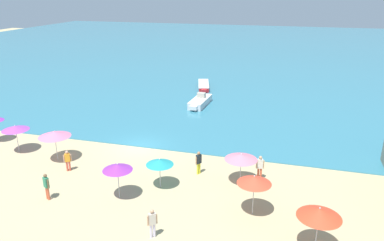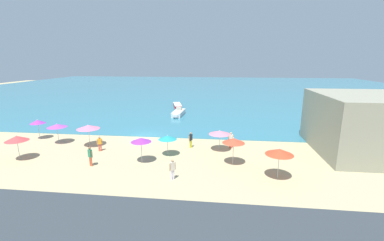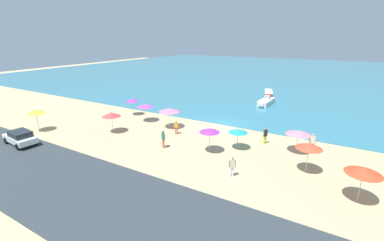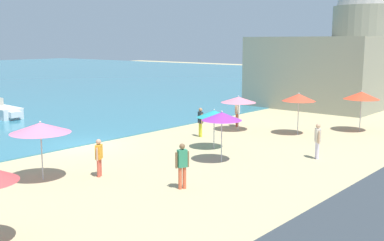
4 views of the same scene
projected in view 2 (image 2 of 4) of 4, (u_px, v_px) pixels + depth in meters
name	position (u px, v px, depth m)	size (l,w,h in m)	color
ground_plane	(145.00, 137.00, 31.57)	(160.00, 160.00, 0.00)	tan
sea	(194.00, 88.00, 84.70)	(150.00, 110.00, 0.05)	teal
coastal_road	(50.00, 231.00, 14.17)	(80.00, 8.00, 0.06)	#30373D
beach_umbrella_0	(88.00, 127.00, 27.73)	(2.43, 2.43, 2.45)	#B2B2B7
beach_umbrella_2	(141.00, 140.00, 23.29)	(1.87, 1.87, 2.44)	#B2B2B7
beach_umbrella_3	(279.00, 152.00, 20.03)	(2.19, 2.19, 2.57)	#B2B2B7
beach_umbrella_4	(17.00, 138.00, 23.96)	(2.04, 2.04, 2.41)	#B2B2B7
beach_umbrella_5	(234.00, 141.00, 22.81)	(2.00, 2.00, 2.56)	#B2B2B7
beach_umbrella_6	(57.00, 126.00, 28.74)	(2.13, 2.13, 2.32)	#B2B2B7
beach_umbrella_7	(38.00, 122.00, 30.35)	(1.73, 1.73, 2.41)	#B2B2B7
beach_umbrella_8	(220.00, 132.00, 26.39)	(2.21, 2.21, 2.23)	#B2B2B7
beach_umbrella_9	(168.00, 138.00, 25.08)	(1.83, 1.83, 2.11)	#B2B2B7
bather_0	(231.00, 139.00, 27.38)	(0.56, 0.30, 1.77)	#D35637
bather_1	(90.00, 155.00, 22.75)	(0.52, 0.35, 1.78)	#D45A39
bather_2	(191.00, 139.00, 27.52)	(0.37, 0.50, 1.73)	yellow
bather_3	(100.00, 143.00, 26.53)	(0.49, 0.38, 1.60)	#D25341
bather_4	(172.00, 168.00, 20.15)	(0.45, 0.40, 1.72)	silver
skiff_nearshore	(177.00, 106.00, 51.12)	(2.60, 5.54, 0.62)	red
skiff_offshore	(178.00, 113.00, 43.50)	(1.79, 5.02, 1.34)	silver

